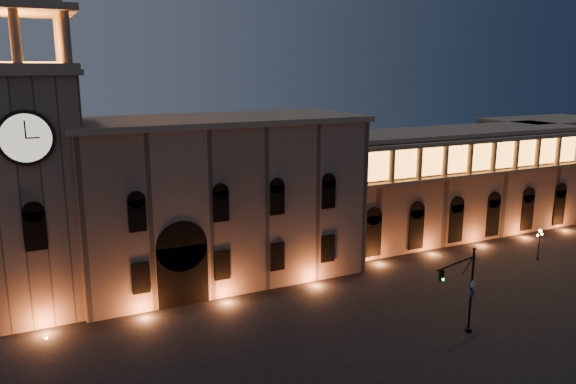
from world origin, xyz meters
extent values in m
plane|color=black|center=(0.00, 0.00, 0.00)|extent=(160.00, 160.00, 0.00)
cube|color=#79614F|center=(-2.00, 22.00, 8.50)|extent=(30.00, 12.00, 17.00)
cube|color=#88745D|center=(-2.00, 22.00, 17.30)|extent=(30.80, 12.80, 0.60)
cube|color=black|center=(-8.00, 16.60, 3.00)|extent=(5.00, 1.40, 6.00)
cylinder|color=black|center=(-8.00, 16.60, 6.00)|extent=(5.00, 1.40, 5.00)
cube|color=orange|center=(-8.00, 16.40, 2.80)|extent=(4.20, 0.20, 5.00)
cube|color=#79614F|center=(-20.50, 21.00, 11.00)|extent=(9.00, 9.00, 22.00)
cube|color=#88745D|center=(-20.50, 21.00, 22.25)|extent=(9.80, 9.80, 0.50)
cylinder|color=black|center=(-20.50, 16.32, 17.00)|extent=(4.60, 0.35, 4.60)
cylinder|color=beige|center=(-20.50, 16.18, 17.00)|extent=(4.00, 0.12, 4.00)
cube|color=#88745D|center=(-20.50, 21.00, 22.75)|extent=(9.40, 9.40, 0.50)
cube|color=orange|center=(-20.50, 21.00, 23.05)|extent=(6.80, 6.80, 0.15)
cylinder|color=#88745D|center=(-20.50, 17.20, 25.10)|extent=(0.76, 0.76, 4.20)
cylinder|color=#88745D|center=(-16.70, 17.20, 25.10)|extent=(0.76, 0.76, 4.20)
cylinder|color=#88745D|center=(-20.50, 24.80, 25.10)|extent=(0.76, 0.76, 4.20)
cylinder|color=#88745D|center=(-16.70, 24.80, 25.10)|extent=(0.76, 0.76, 4.20)
cylinder|color=#88745D|center=(-16.70, 21.00, 25.10)|extent=(0.76, 0.76, 4.20)
cube|color=#88745D|center=(-20.50, 21.00, 27.50)|extent=(9.80, 9.80, 0.60)
cube|color=#88745D|center=(-20.50, 21.00, 28.10)|extent=(7.50, 7.50, 0.60)
cube|color=#755D4B|center=(32.00, 24.00, 7.00)|extent=(40.00, 10.00, 14.00)
cube|color=#88745D|center=(32.00, 24.00, 14.25)|extent=(40.60, 10.60, 0.50)
cube|color=#88745D|center=(32.00, 18.50, 9.30)|extent=(40.00, 1.20, 0.40)
cube|color=#88745D|center=(32.00, 18.50, 13.60)|extent=(40.00, 1.40, 0.50)
cube|color=orange|center=(32.00, 19.05, 11.50)|extent=(38.00, 0.15, 3.60)
cylinder|color=#88745D|center=(14.00, 18.50, 11.50)|extent=(0.70, 0.70, 4.00)
cylinder|color=#88745D|center=(18.00, 18.50, 11.50)|extent=(0.70, 0.70, 4.00)
cylinder|color=#88745D|center=(22.00, 18.50, 11.50)|extent=(0.70, 0.70, 4.00)
cylinder|color=#88745D|center=(26.00, 18.50, 11.50)|extent=(0.70, 0.70, 4.00)
cylinder|color=#88745D|center=(30.00, 18.50, 11.50)|extent=(0.70, 0.70, 4.00)
cylinder|color=#88745D|center=(34.00, 18.50, 11.50)|extent=(0.70, 0.70, 4.00)
cylinder|color=#88745D|center=(38.00, 18.50, 11.50)|extent=(0.70, 0.70, 4.00)
cylinder|color=#88745D|center=(42.00, 18.50, 11.50)|extent=(0.70, 0.70, 4.00)
cylinder|color=#88745D|center=(46.00, 18.50, 11.50)|extent=(0.70, 0.70, 4.00)
cube|color=#755D4B|center=(58.00, 30.00, 7.00)|extent=(20.00, 12.00, 14.00)
cylinder|color=black|center=(12.87, -0.40, 3.74)|extent=(0.21, 0.21, 7.49)
cylinder|color=black|center=(12.87, -0.40, 0.16)|extent=(0.60, 0.60, 0.32)
sphere|color=black|center=(12.87, -0.40, 7.60)|extent=(0.30, 0.30, 0.30)
cylinder|color=black|center=(10.29, -1.10, 6.95)|extent=(5.19, 1.53, 0.13)
cube|color=black|center=(8.33, -1.64, 6.42)|extent=(0.39, 0.37, 0.91)
cylinder|color=#0CE53F|center=(8.38, -1.80, 6.12)|extent=(0.21, 0.13, 0.19)
cylinder|color=silver|center=(12.86, -0.56, 4.49)|extent=(0.63, 0.21, 0.64)
cylinder|color=navy|center=(12.86, -0.56, 3.64)|extent=(0.63, 0.21, 0.64)
cylinder|color=black|center=(33.93, 10.32, 1.78)|extent=(0.14, 0.14, 3.57)
cylinder|color=black|center=(33.93, 10.32, 0.13)|extent=(0.39, 0.39, 0.27)
sphere|color=#FFB066|center=(33.93, 10.32, 3.66)|extent=(0.39, 0.39, 0.39)
cylinder|color=black|center=(33.71, 10.28, 3.12)|extent=(0.89, 0.20, 0.05)
sphere|color=#FFB066|center=(33.49, 10.25, 3.17)|extent=(0.29, 0.29, 0.29)
cylinder|color=black|center=(34.15, 10.36, 3.12)|extent=(0.89, 0.20, 0.05)
sphere|color=#FFB066|center=(34.37, 10.39, 3.17)|extent=(0.29, 0.29, 0.29)
camera|label=1|loc=(-21.16, -34.31, 22.59)|focal=35.00mm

